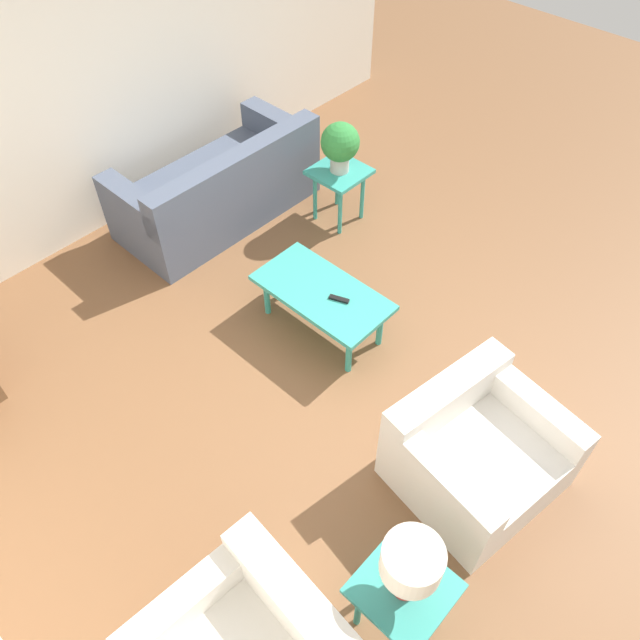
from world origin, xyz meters
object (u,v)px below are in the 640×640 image
at_px(sofa, 220,189).
at_px(side_table_plant, 339,179).
at_px(coffee_table, 322,295).
at_px(table_lamp, 411,565).
at_px(side_table_lamp, 403,594).
at_px(potted_plant, 340,144).
at_px(armchair, 475,452).

height_order(sofa, side_table_plant, sofa).
bearing_deg(coffee_table, table_lamp, 143.45).
xyz_separation_m(sofa, table_lamp, (-3.60, 1.81, 0.55)).
bearing_deg(side_table_lamp, side_table_plant, -43.03).
relative_size(coffee_table, potted_plant, 2.33).
bearing_deg(side_table_lamp, table_lamp, 0.00).
distance_m(side_table_lamp, table_lamp, 0.41).
bearing_deg(coffee_table, armchair, 169.64).
bearing_deg(armchair, sofa, 87.25).
height_order(sofa, coffee_table, sofa).
relative_size(coffee_table, table_lamp, 2.39).
relative_size(sofa, side_table_plant, 3.49).
xyz_separation_m(sofa, armchair, (-3.38, 0.72, -0.03)).
distance_m(sofa, potted_plant, 1.25).
relative_size(side_table_lamp, potted_plant, 1.17).
distance_m(armchair, side_table_plant, 2.92).
height_order(coffee_table, potted_plant, potted_plant).
bearing_deg(armchair, side_table_lamp, -159.09).
height_order(coffee_table, side_table_lamp, side_table_lamp).
bearing_deg(side_table_lamp, armchair, -78.33).
xyz_separation_m(side_table_plant, potted_plant, (0.00, 0.00, 0.37)).
distance_m(coffee_table, side_table_lamp, 2.34).
xyz_separation_m(sofa, coffee_table, (-1.72, 0.42, 0.07)).
bearing_deg(table_lamp, sofa, -26.66).
bearing_deg(armchair, potted_plant, 68.98).
relative_size(coffee_table, side_table_lamp, 1.98).
distance_m(coffee_table, side_table_plant, 1.45).
height_order(side_table_lamp, potted_plant, potted_plant).
bearing_deg(coffee_table, potted_plant, -53.50).
bearing_deg(table_lamp, armchair, -78.33).
xyz_separation_m(sofa, side_table_plant, (-0.86, -0.75, 0.14)).
bearing_deg(potted_plant, side_table_lamp, 136.97).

